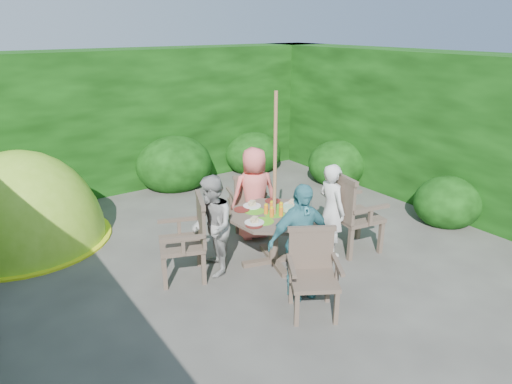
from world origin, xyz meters
TOP-DOWN VIEW (x-y plane):
  - ground at (0.00, 0.00)m, footprint 60.00×60.00m
  - hedge_enclosure at (0.00, 1.33)m, footprint 9.00×9.00m
  - patio_table at (0.36, -0.10)m, footprint 1.45×1.45m
  - parasol_pole at (0.35, -0.10)m, footprint 0.05×0.05m
  - garden_chair_right at (1.39, -0.42)m, footprint 0.67×0.73m
  - garden_chair_left at (-0.70, 0.20)m, footprint 0.69×0.73m
  - garden_chair_back at (0.66, 0.96)m, footprint 0.63×0.59m
  - garden_chair_front at (0.06, -1.17)m, footprint 0.69×0.67m
  - child_right at (1.12, -0.33)m, footprint 0.33×0.48m
  - child_left at (-0.42, 0.12)m, footprint 0.65×0.73m
  - child_back at (0.58, 0.67)m, footprint 0.74×0.58m
  - child_front at (0.13, -0.87)m, footprint 0.83×0.45m
  - dome_tent at (-2.16, 2.38)m, footprint 2.30×2.30m

SIDE VIEW (x-z plane):
  - ground at x=0.00m, z-range 0.00..0.00m
  - dome_tent at x=-2.16m, z-range -1.31..1.31m
  - garden_chair_back at x=0.66m, z-range 0.03..0.90m
  - garden_chair_front at x=0.06m, z-range 0.03..0.91m
  - garden_chair_left at x=-0.70m, z-range 0.03..1.01m
  - garden_chair_right at x=1.39m, z-range 0.04..1.10m
  - patio_table at x=0.36m, z-range 0.16..0.98m
  - child_left at x=-0.42m, z-range 0.00..1.25m
  - child_right at x=1.12m, z-range 0.00..1.25m
  - child_back at x=0.58m, z-range 0.00..1.33m
  - child_front at x=0.13m, z-range 0.00..1.34m
  - parasol_pole at x=0.35m, z-range 0.00..2.20m
  - hedge_enclosure at x=0.00m, z-range 0.00..2.50m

